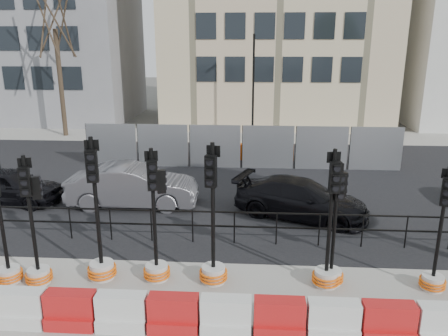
# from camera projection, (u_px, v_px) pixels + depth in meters

# --- Properties ---
(ground) EXTENTS (120.00, 120.00, 0.00)m
(ground) POSITION_uv_depth(u_px,v_px,m) (232.00, 264.00, 11.44)
(ground) COLOR #51514C
(ground) RESTS_ON ground
(road) EXTENTS (40.00, 14.00, 0.03)m
(road) POSITION_uv_depth(u_px,v_px,m) (240.00, 181.00, 18.15)
(road) COLOR black
(road) RESTS_ON ground
(sidewalk_far) EXTENTS (40.00, 4.00, 0.02)m
(sidewalk_far) POSITION_uv_depth(u_px,v_px,m) (244.00, 136.00, 26.77)
(sidewalk_far) COLOR gray
(sidewalk_far) RESTS_ON ground
(building_grey) EXTENTS (11.00, 9.06, 14.00)m
(building_grey) POSITION_uv_depth(u_px,v_px,m) (53.00, 21.00, 31.39)
(building_grey) COLOR gray
(building_grey) RESTS_ON ground
(kerb_railing) EXTENTS (18.00, 0.04, 1.00)m
(kerb_railing) POSITION_uv_depth(u_px,v_px,m) (234.00, 222.00, 12.40)
(kerb_railing) COLOR black
(kerb_railing) RESTS_ON ground
(heras_fencing) EXTENTS (14.33, 1.72, 2.00)m
(heras_fencing) POSITION_uv_depth(u_px,v_px,m) (231.00, 149.00, 20.58)
(heras_fencing) COLOR #95979D
(heras_fencing) RESTS_ON ground
(lamp_post_far) EXTENTS (0.12, 0.56, 6.00)m
(lamp_post_far) POSITION_uv_depth(u_px,v_px,m) (253.00, 85.00, 24.86)
(lamp_post_far) COLOR black
(lamp_post_far) RESTS_ON ground
(tree_bare_far) EXTENTS (2.00, 2.00, 9.00)m
(tree_bare_far) POSITION_uv_depth(u_px,v_px,m) (54.00, 22.00, 25.09)
(tree_bare_far) COLOR #473828
(tree_bare_far) RESTS_ON ground
(barrier_row) EXTENTS (15.70, 0.50, 0.80)m
(barrier_row) POSITION_uv_depth(u_px,v_px,m) (226.00, 317.00, 8.66)
(barrier_row) COLOR red
(barrier_row) RESTS_ON ground
(traffic_signal_a) EXTENTS (0.62, 0.62, 3.15)m
(traffic_signal_a) POSITION_uv_depth(u_px,v_px,m) (7.00, 258.00, 10.41)
(traffic_signal_a) COLOR silver
(traffic_signal_a) RESTS_ON ground
(traffic_signal_b) EXTENTS (0.63, 0.63, 3.21)m
(traffic_signal_b) POSITION_uv_depth(u_px,v_px,m) (37.00, 255.00, 10.32)
(traffic_signal_b) COLOR silver
(traffic_signal_b) RESTS_ON ground
(traffic_signal_c) EXTENTS (0.70, 0.70, 3.57)m
(traffic_signal_c) POSITION_uv_depth(u_px,v_px,m) (100.00, 252.00, 10.55)
(traffic_signal_c) COLOR silver
(traffic_signal_c) RESTS_ON ground
(traffic_signal_d) EXTENTS (0.65, 0.65, 3.32)m
(traffic_signal_d) POSITION_uv_depth(u_px,v_px,m) (156.00, 250.00, 10.49)
(traffic_signal_d) COLOR silver
(traffic_signal_d) RESTS_ON ground
(traffic_signal_e) EXTENTS (0.69, 0.69, 3.48)m
(traffic_signal_e) POSITION_uv_depth(u_px,v_px,m) (213.00, 256.00, 10.39)
(traffic_signal_e) COLOR silver
(traffic_signal_e) RESTS_ON ground
(traffic_signal_f) EXTENTS (0.66, 0.66, 3.37)m
(traffic_signal_f) POSITION_uv_depth(u_px,v_px,m) (328.00, 255.00, 10.22)
(traffic_signal_f) COLOR silver
(traffic_signal_f) RESTS_ON ground
(traffic_signal_g) EXTENTS (0.60, 0.60, 3.07)m
(traffic_signal_g) POSITION_uv_depth(u_px,v_px,m) (332.00, 260.00, 10.36)
(traffic_signal_g) COLOR silver
(traffic_signal_g) RESTS_ON ground
(traffic_signal_h) EXTENTS (0.60, 0.60, 3.03)m
(traffic_signal_h) POSITION_uv_depth(u_px,v_px,m) (435.00, 266.00, 10.10)
(traffic_signal_h) COLOR silver
(traffic_signal_h) RESTS_ON ground
(car_a) EXTENTS (2.35, 4.11, 1.28)m
(car_a) POSITION_uv_depth(u_px,v_px,m) (10.00, 186.00, 15.63)
(car_a) COLOR black
(car_a) RESTS_ON ground
(car_b) EXTENTS (1.83, 4.60, 1.48)m
(car_b) POSITION_uv_depth(u_px,v_px,m) (133.00, 186.00, 15.31)
(car_b) COLOR #505055
(car_b) RESTS_ON ground
(car_c) EXTENTS (4.77, 5.62, 1.28)m
(car_c) POSITION_uv_depth(u_px,v_px,m) (301.00, 199.00, 14.36)
(car_c) COLOR black
(car_c) RESTS_ON ground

